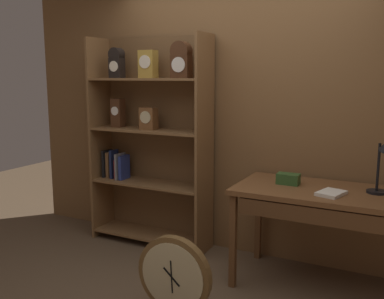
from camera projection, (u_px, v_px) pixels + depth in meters
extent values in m
cube|color=brown|center=(240.00, 116.00, 4.02)|extent=(4.80, 0.05, 2.60)
cube|color=brown|center=(101.00, 139.00, 4.50)|extent=(0.02, 0.37, 2.05)
cube|color=brown|center=(205.00, 147.00, 3.96)|extent=(0.03, 0.37, 2.05)
cube|color=brown|center=(159.00, 140.00, 4.39)|extent=(1.23, 0.01, 2.05)
cube|color=brown|center=(151.00, 234.00, 4.39)|extent=(1.18, 0.35, 0.02)
cube|color=brown|center=(150.00, 183.00, 4.30)|extent=(1.18, 0.35, 0.02)
cube|color=brown|center=(149.00, 130.00, 4.21)|extent=(1.18, 0.35, 0.02)
cube|color=brown|center=(148.00, 79.00, 4.13)|extent=(1.18, 0.35, 0.02)
cube|color=black|center=(117.00, 68.00, 4.28)|extent=(0.14, 0.10, 0.20)
cylinder|color=black|center=(117.00, 55.00, 4.26)|extent=(0.14, 0.10, 0.14)
cylinder|color=silver|center=(113.00, 66.00, 4.23)|extent=(0.10, 0.01, 0.10)
cube|color=#472816|center=(118.00, 113.00, 4.36)|extent=(0.11, 0.10, 0.29)
cylinder|color=silver|center=(115.00, 111.00, 4.31)|extent=(0.09, 0.01, 0.09)
cube|color=#B28C38|center=(148.00, 64.00, 4.11)|extent=(0.16, 0.11, 0.26)
cylinder|color=silver|center=(145.00, 62.00, 4.05)|extent=(0.12, 0.01, 0.12)
cube|color=brown|center=(149.00, 119.00, 4.16)|extent=(0.16, 0.11, 0.21)
cylinder|color=#C6B78C|center=(145.00, 117.00, 4.11)|extent=(0.12, 0.01, 0.12)
cube|color=#472816|center=(181.00, 67.00, 3.94)|extent=(0.18, 0.11, 0.21)
cylinder|color=#472816|center=(181.00, 51.00, 3.91)|extent=(0.18, 0.11, 0.18)
cylinder|color=silver|center=(178.00, 65.00, 3.88)|extent=(0.14, 0.01, 0.14)
cube|color=black|center=(107.00, 163.00, 4.53)|extent=(0.03, 0.16, 0.28)
cube|color=brown|center=(111.00, 164.00, 4.52)|extent=(0.04, 0.14, 0.26)
cube|color=#19234C|center=(114.00, 164.00, 4.47)|extent=(0.03, 0.13, 0.29)
cube|color=maroon|center=(118.00, 169.00, 4.47)|extent=(0.02, 0.13, 0.20)
cube|color=slate|center=(120.00, 166.00, 4.42)|extent=(0.02, 0.17, 0.27)
cube|color=navy|center=(124.00, 167.00, 4.42)|extent=(0.03, 0.16, 0.24)
cube|color=brown|center=(333.00, 193.00, 3.31)|extent=(1.48, 0.72, 0.04)
cube|color=brown|center=(233.00, 241.00, 3.41)|extent=(0.05, 0.05, 0.76)
cube|color=brown|center=(258.00, 218.00, 3.96)|extent=(0.05, 0.05, 0.76)
cube|color=#55351C|center=(324.00, 217.00, 3.03)|extent=(1.26, 0.03, 0.12)
cylinder|color=black|center=(376.00, 192.00, 3.23)|extent=(0.15, 0.15, 0.02)
cylinder|color=black|center=(378.00, 167.00, 3.20)|extent=(0.02, 0.02, 0.36)
cube|color=#2D5123|center=(288.00, 179.00, 3.50)|extent=(0.18, 0.11, 0.09)
cube|color=silver|center=(331.00, 193.00, 3.19)|extent=(0.22, 0.26, 0.02)
cylinder|color=brown|center=(174.00, 275.00, 2.98)|extent=(0.55, 0.06, 0.55)
cylinder|color=#C6B78C|center=(172.00, 277.00, 2.95)|extent=(0.48, 0.01, 0.48)
cube|color=black|center=(172.00, 277.00, 2.95)|extent=(0.13, 0.01, 0.12)
cube|color=black|center=(171.00, 277.00, 2.94)|extent=(0.02, 0.01, 0.23)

